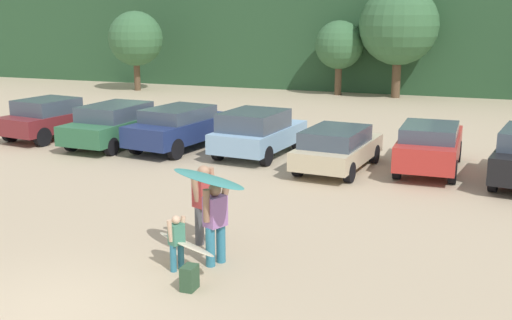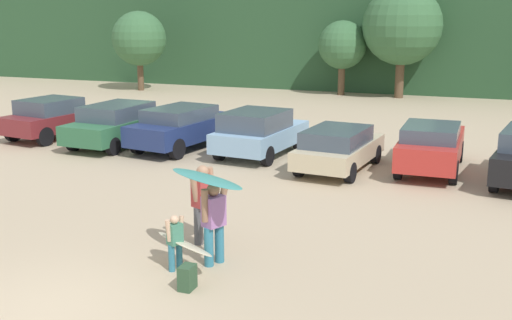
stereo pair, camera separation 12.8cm
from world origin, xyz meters
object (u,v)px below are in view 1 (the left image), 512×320
at_px(surfboard_cream, 186,244).
at_px(person_adult, 215,219).
at_px(person_child, 177,239).
at_px(backpack_dropped, 189,278).
at_px(parked_car_forest_green, 115,124).
at_px(person_companion, 204,200).
at_px(parked_car_navy, 180,126).
at_px(parked_car_champagne, 337,147).
at_px(surfboard_teal, 207,179).
at_px(parked_car_maroon, 51,117).
at_px(parked_car_sky_blue, 258,132).
at_px(parked_car_red, 430,145).

bearing_deg(surfboard_cream, person_adult, -106.55).
relative_size(person_child, backpack_dropped, 2.44).
relative_size(parked_car_forest_green, person_companion, 2.62).
height_order(parked_car_navy, person_child, parked_car_navy).
height_order(parked_car_champagne, surfboard_cream, parked_car_champagne).
height_order(person_child, backpack_dropped, person_child).
bearing_deg(surfboard_teal, parked_car_forest_green, -20.42).
distance_m(parked_car_forest_green, parked_car_champagne, 8.50).
xyz_separation_m(parked_car_maroon, parked_car_navy, (5.55, -0.01, 0.01)).
xyz_separation_m(person_companion, surfboard_teal, (0.56, -1.03, 0.77)).
bearing_deg(person_child, surfboard_cream, -117.74).
bearing_deg(person_adult, parked_car_champagne, -70.42).
relative_size(parked_car_sky_blue, person_adult, 2.52).
xyz_separation_m(parked_car_forest_green, person_adult, (7.95, -8.99, 0.12)).
distance_m(parked_car_red, person_adult, 9.66).
xyz_separation_m(parked_car_champagne, parked_car_red, (2.68, 0.93, 0.08)).
height_order(parked_car_navy, surfboard_teal, surfboard_teal).
bearing_deg(parked_car_navy, person_child, -144.53).
relative_size(parked_car_navy, backpack_dropped, 10.50).
xyz_separation_m(parked_car_champagne, person_adult, (-0.51, -8.18, 0.20)).
relative_size(person_adult, surfboard_cream, 0.96).
distance_m(person_child, surfboard_cream, 0.21).
bearing_deg(parked_car_champagne, parked_car_sky_blue, 76.86).
xyz_separation_m(parked_car_red, surfboard_cream, (-3.62, -9.53, -0.30)).
bearing_deg(parked_car_red, parked_car_maroon, 88.85).
relative_size(person_companion, surfboard_teal, 0.80).
distance_m(parked_car_champagne, person_adult, 8.20).
distance_m(parked_car_maroon, parked_car_navy, 5.55).
height_order(parked_car_maroon, parked_car_sky_blue, parked_car_sky_blue).
bearing_deg(backpack_dropped, parked_car_forest_green, 127.97).
bearing_deg(person_adult, surfboard_teal, 36.58).
bearing_deg(person_adult, parked_car_maroon, -17.07).
bearing_deg(parked_car_navy, parked_car_red, -82.01).
height_order(parked_car_maroon, person_companion, person_companion).
height_order(person_child, surfboard_cream, person_child).
relative_size(person_child, person_companion, 0.65).
xyz_separation_m(parked_car_red, person_child, (-3.76, -9.65, -0.18)).
distance_m(parked_car_navy, parked_car_red, 8.63).
bearing_deg(parked_car_sky_blue, surfboard_cream, -162.07).
relative_size(parked_car_forest_green, backpack_dropped, 9.90).
height_order(parked_car_champagne, person_companion, person_companion).
relative_size(parked_car_champagne, person_companion, 2.45).
bearing_deg(person_adult, surfboard_cream, 67.33).
xyz_separation_m(parked_car_maroon, surfboard_teal, (10.86, -9.32, 0.91)).
bearing_deg(parked_car_maroon, person_adult, -121.33).
relative_size(parked_car_forest_green, parked_car_navy, 0.94).
relative_size(parked_car_maroon, surfboard_teal, 2.00).
height_order(person_adult, backpack_dropped, person_adult).
xyz_separation_m(parked_car_champagne, surfboard_teal, (-0.64, -8.21, 1.01)).
xyz_separation_m(parked_car_navy, surfboard_teal, (5.30, -9.31, 0.91)).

